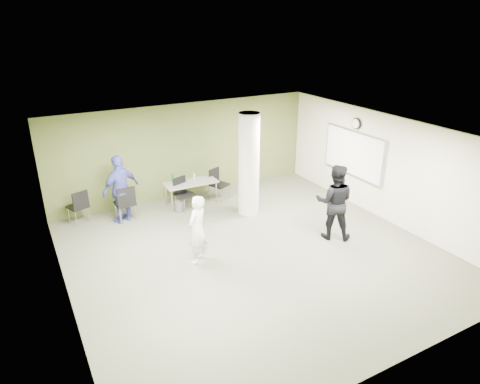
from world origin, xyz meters
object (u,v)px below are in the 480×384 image
folding_table (190,184)px  woman_white (197,230)px  man_black (334,202)px  man_blue (121,189)px  chair_back_left (79,204)px

folding_table → woman_white: bearing=-108.9°
folding_table → woman_white: size_ratio=0.95×
man_black → man_blue: man_black is taller
chair_back_left → woman_white: size_ratio=0.58×
chair_back_left → woman_white: (1.95, -3.26, 0.26)m
folding_table → man_blue: (-1.98, -0.12, 0.26)m
folding_table → chair_back_left: folding_table is taller
folding_table → man_blue: bearing=-175.7°
chair_back_left → man_blue: 1.18m
man_blue → man_black: bearing=120.0°
chair_back_left → man_black: man_black is taller
folding_table → chair_back_left: size_ratio=1.65×
woman_white → man_black: size_ratio=0.84×
folding_table → man_blue: size_ratio=0.82×
chair_back_left → man_blue: bearing=136.4°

